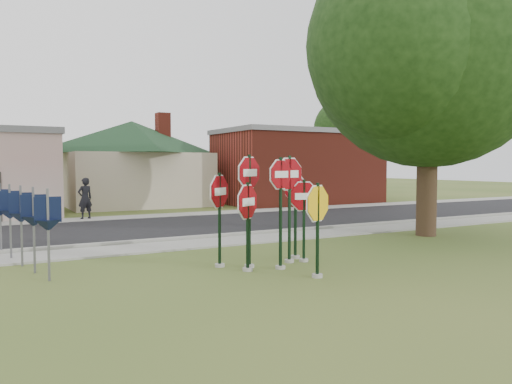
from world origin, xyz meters
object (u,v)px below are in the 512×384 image
oak_tree (429,46)px  pedestrian (85,198)px  stop_sign_center (281,197)px  stop_sign_left (248,215)px  stop_sign_yellow (318,218)px

oak_tree → pedestrian: size_ratio=6.50×
stop_sign_center → stop_sign_left: size_ratio=1.26×
stop_sign_left → oak_tree: bearing=14.7°
stop_sign_yellow → pedestrian: bearing=99.6°
pedestrian → stop_sign_yellow: bearing=81.9°
stop_sign_left → pedestrian: stop_sign_left is taller
pedestrian → stop_sign_left: bearing=78.4°
stop_sign_yellow → pedestrian: (-2.43, 14.44, -0.35)m
stop_sign_left → oak_tree: 10.06m
stop_sign_yellow → stop_sign_left: size_ratio=1.01×
stop_sign_yellow → oak_tree: bearing=25.9°
stop_sign_left → pedestrian: bearing=96.1°
stop_sign_yellow → pedestrian: size_ratio=1.20×
stop_sign_yellow → stop_sign_left: bearing=128.0°
stop_sign_center → stop_sign_yellow: size_ratio=1.25×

